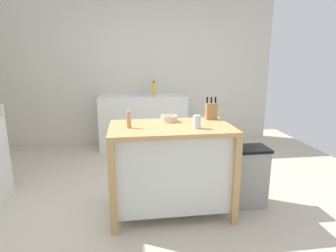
{
  "coord_description": "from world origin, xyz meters",
  "views": [
    {
      "loc": [
        -0.2,
        -2.65,
        1.5
      ],
      "look_at": [
        0.19,
        0.11,
        0.84
      ],
      "focal_mm": 30.17,
      "sensor_mm": 36.0,
      "label": 1
    }
  ],
  "objects_px": {
    "kitchen_island": "(171,165)",
    "drinking_cup": "(197,122)",
    "bottle_hand_soap": "(154,88)",
    "pepper_grinder": "(129,120)",
    "trash_bin": "(248,176)",
    "sink_faucet": "(142,88)",
    "bowl_ceramic_small": "(169,118)",
    "knife_block": "(211,111)"
  },
  "relations": [
    {
      "from": "kitchen_island",
      "to": "drinking_cup",
      "type": "xyz_separation_m",
      "value": [
        0.22,
        -0.13,
        0.45
      ]
    },
    {
      "from": "bottle_hand_soap",
      "to": "drinking_cup",
      "type": "bearing_deg",
      "value": -85.66
    },
    {
      "from": "pepper_grinder",
      "to": "trash_bin",
      "type": "height_order",
      "value": "pepper_grinder"
    },
    {
      "from": "trash_bin",
      "to": "sink_faucet",
      "type": "bearing_deg",
      "value": 112.82
    },
    {
      "from": "drinking_cup",
      "to": "sink_faucet",
      "type": "xyz_separation_m",
      "value": [
        -0.37,
        2.46,
        0.06
      ]
    },
    {
      "from": "pepper_grinder",
      "to": "sink_faucet",
      "type": "height_order",
      "value": "sink_faucet"
    },
    {
      "from": "sink_faucet",
      "to": "bottle_hand_soap",
      "type": "distance_m",
      "value": 0.22
    },
    {
      "from": "bottle_hand_soap",
      "to": "trash_bin",
      "type": "bearing_deg",
      "value": -70.55
    },
    {
      "from": "bowl_ceramic_small",
      "to": "trash_bin",
      "type": "bearing_deg",
      "value": -11.53
    },
    {
      "from": "bowl_ceramic_small",
      "to": "pepper_grinder",
      "type": "bearing_deg",
      "value": -151.64
    },
    {
      "from": "drinking_cup",
      "to": "bottle_hand_soap",
      "type": "bearing_deg",
      "value": 94.34
    },
    {
      "from": "drinking_cup",
      "to": "pepper_grinder",
      "type": "relative_size",
      "value": 0.74
    },
    {
      "from": "trash_bin",
      "to": "bottle_hand_soap",
      "type": "height_order",
      "value": "bottle_hand_soap"
    },
    {
      "from": "drinking_cup",
      "to": "bottle_hand_soap",
      "type": "relative_size",
      "value": 0.51
    },
    {
      "from": "sink_faucet",
      "to": "knife_block",
      "type": "bearing_deg",
      "value": -73.67
    },
    {
      "from": "bottle_hand_soap",
      "to": "kitchen_island",
      "type": "bearing_deg",
      "value": -91.02
    },
    {
      "from": "knife_block",
      "to": "bottle_hand_soap",
      "type": "bearing_deg",
      "value": 101.92
    },
    {
      "from": "kitchen_island",
      "to": "knife_block",
      "type": "bearing_deg",
      "value": 27.8
    },
    {
      "from": "drinking_cup",
      "to": "trash_bin",
      "type": "distance_m",
      "value": 0.88
    },
    {
      "from": "knife_block",
      "to": "trash_bin",
      "type": "distance_m",
      "value": 0.78
    },
    {
      "from": "sink_faucet",
      "to": "drinking_cup",
      "type": "bearing_deg",
      "value": -81.39
    },
    {
      "from": "bowl_ceramic_small",
      "to": "sink_faucet",
      "type": "bearing_deg",
      "value": 94.33
    },
    {
      "from": "trash_bin",
      "to": "bottle_hand_soap",
      "type": "relative_size",
      "value": 2.66
    },
    {
      "from": "kitchen_island",
      "to": "bowl_ceramic_small",
      "type": "bearing_deg",
      "value": 87.54
    },
    {
      "from": "kitchen_island",
      "to": "pepper_grinder",
      "type": "xyz_separation_m",
      "value": [
        -0.39,
        -0.03,
        0.47
      ]
    },
    {
      "from": "kitchen_island",
      "to": "bottle_hand_soap",
      "type": "xyz_separation_m",
      "value": [
        0.04,
        2.23,
        0.51
      ]
    },
    {
      "from": "drinking_cup",
      "to": "sink_faucet",
      "type": "height_order",
      "value": "sink_faucet"
    },
    {
      "from": "drinking_cup",
      "to": "bottle_hand_soap",
      "type": "xyz_separation_m",
      "value": [
        -0.18,
        2.35,
        0.07
      ]
    },
    {
      "from": "knife_block",
      "to": "pepper_grinder",
      "type": "bearing_deg",
      "value": -162.29
    },
    {
      "from": "kitchen_island",
      "to": "sink_faucet",
      "type": "distance_m",
      "value": 2.39
    },
    {
      "from": "pepper_grinder",
      "to": "drinking_cup",
      "type": "bearing_deg",
      "value": -9.21
    },
    {
      "from": "kitchen_island",
      "to": "trash_bin",
      "type": "xyz_separation_m",
      "value": [
        0.82,
        0.02,
        -0.18
      ]
    },
    {
      "from": "drinking_cup",
      "to": "trash_bin",
      "type": "relative_size",
      "value": 0.19
    },
    {
      "from": "drinking_cup",
      "to": "knife_block",
      "type": "bearing_deg",
      "value": 57.05
    },
    {
      "from": "knife_block",
      "to": "drinking_cup",
      "type": "bearing_deg",
      "value": -122.95
    },
    {
      "from": "pepper_grinder",
      "to": "bottle_hand_soap",
      "type": "distance_m",
      "value": 2.3
    },
    {
      "from": "bowl_ceramic_small",
      "to": "pepper_grinder",
      "type": "height_order",
      "value": "pepper_grinder"
    },
    {
      "from": "pepper_grinder",
      "to": "bowl_ceramic_small",
      "type": "bearing_deg",
      "value": 28.36
    },
    {
      "from": "bowl_ceramic_small",
      "to": "drinking_cup",
      "type": "relative_size",
      "value": 1.4
    },
    {
      "from": "bowl_ceramic_small",
      "to": "sink_faucet",
      "type": "distance_m",
      "value": 2.16
    },
    {
      "from": "sink_faucet",
      "to": "bottle_hand_soap",
      "type": "bearing_deg",
      "value": -29.04
    },
    {
      "from": "kitchen_island",
      "to": "sink_faucet",
      "type": "xyz_separation_m",
      "value": [
        -0.15,
        2.33,
        0.51
      ]
    }
  ]
}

